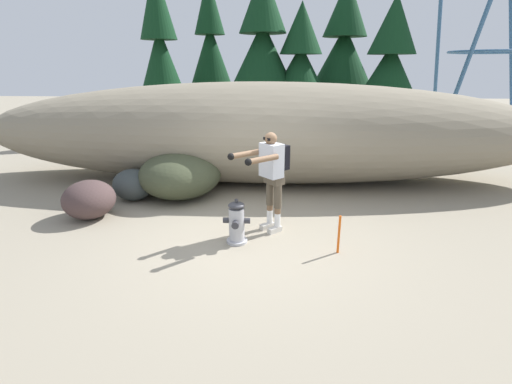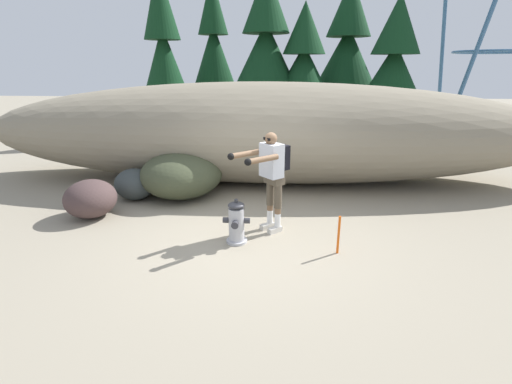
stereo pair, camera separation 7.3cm
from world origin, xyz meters
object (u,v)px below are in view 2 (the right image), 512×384
(survey_stake, at_px, (339,235))
(utility_worker, at_px, (272,170))
(boulder_large, at_px, (182,174))
(boulder_mid, at_px, (91,199))
(boulder_small, at_px, (135,184))
(fire_hydrant, at_px, (236,223))

(survey_stake, bearing_deg, utility_worker, 144.44)
(survey_stake, bearing_deg, boulder_large, 141.72)
(utility_worker, height_order, boulder_mid, utility_worker)
(boulder_large, relative_size, survey_stake, 2.98)
(utility_worker, xyz_separation_m, boulder_mid, (-3.35, 0.37, -0.72))
(boulder_small, bearing_deg, boulder_mid, -113.34)
(boulder_large, height_order, survey_stake, boulder_large)
(boulder_mid, bearing_deg, fire_hydrant, -16.86)
(utility_worker, relative_size, boulder_small, 1.90)
(boulder_mid, distance_m, boulder_small, 1.10)
(boulder_mid, bearing_deg, boulder_small, 66.66)
(utility_worker, height_order, survey_stake, utility_worker)
(boulder_small, distance_m, survey_stake, 4.48)
(utility_worker, xyz_separation_m, boulder_large, (-1.96, 1.63, -0.58))
(utility_worker, height_order, boulder_large, utility_worker)
(utility_worker, bearing_deg, boulder_small, -67.72)
(boulder_large, bearing_deg, fire_hydrant, -55.74)
(boulder_mid, distance_m, survey_stake, 4.52)
(utility_worker, relative_size, survey_stake, 2.82)
(boulder_large, bearing_deg, boulder_small, -165.68)
(boulder_large, xyz_separation_m, boulder_small, (-0.95, -0.24, -0.17))
(boulder_mid, xyz_separation_m, survey_stake, (4.38, -1.11, -0.05))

